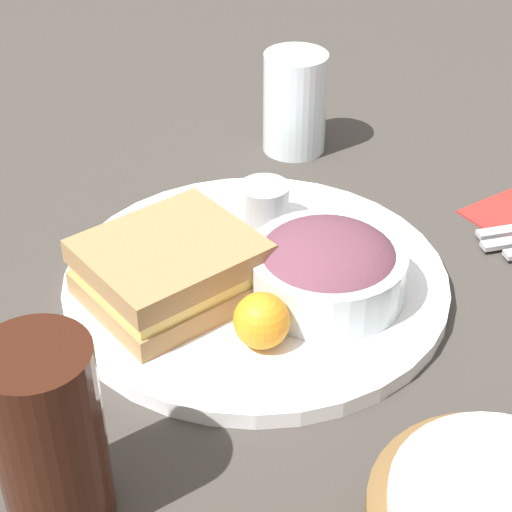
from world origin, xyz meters
name	(u,v)px	position (x,y,z in m)	size (l,w,h in m)	color
ground_plane	(256,288)	(0.00, 0.00, 0.00)	(4.00, 4.00, 0.00)	#3D3833
plate	(256,282)	(0.00, 0.00, 0.01)	(0.33, 0.33, 0.01)	white
sandwich	(170,269)	(0.07, -0.02, 0.04)	(0.14, 0.13, 0.05)	#A37A4C
salad_bowl	(327,268)	(-0.04, 0.05, 0.04)	(0.13, 0.13, 0.06)	silver
dressing_cup	(264,205)	(-0.05, -0.06, 0.04)	(0.05, 0.05, 0.04)	#B7B7BC
orange_wedge	(262,321)	(0.05, 0.08, 0.04)	(0.04, 0.04, 0.04)	orange
drink_glass	(49,437)	(0.23, 0.13, 0.07)	(0.07, 0.07, 0.14)	#38190F
water_glass	(295,103)	(-0.18, -0.19, 0.06)	(0.07, 0.07, 0.11)	silver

